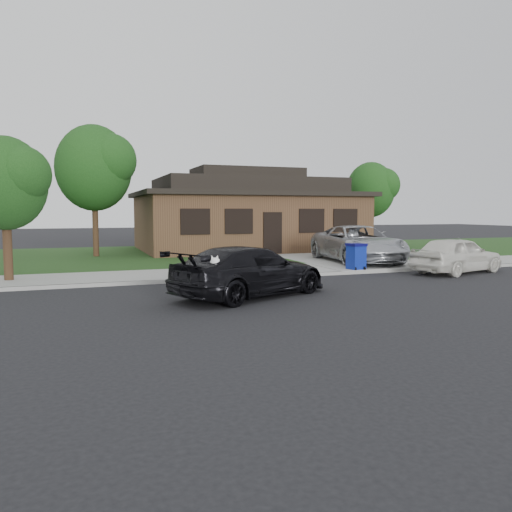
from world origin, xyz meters
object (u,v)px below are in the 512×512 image
object	(u,v)px
sedan	(250,271)
recycling_bin	(356,256)
minivan	(358,244)
white_compact	(457,255)

from	to	relation	value
sedan	recycling_bin	distance (m)	6.58
minivan	white_compact	distance (m)	4.31
white_compact	recycling_bin	world-z (taller)	white_compact
white_compact	recycling_bin	distance (m)	3.77
minivan	sedan	bearing A→B (deg)	-132.64
sedan	recycling_bin	xyz separation A→B (m)	(5.51, 3.60, -0.07)
minivan	recycling_bin	distance (m)	2.94
recycling_bin	white_compact	bearing A→B (deg)	-29.46
white_compact	recycling_bin	bearing A→B (deg)	53.42
sedan	white_compact	xyz separation A→B (m)	(9.02, 2.21, -0.00)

